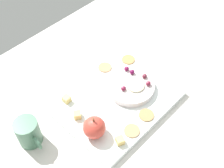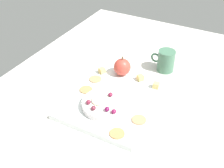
{
  "view_description": "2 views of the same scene",
  "coord_description": "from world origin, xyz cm",
  "px_view_note": "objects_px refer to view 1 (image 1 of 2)",
  "views": [
    {
      "loc": [
        -44.69,
        -36.17,
        78.13
      ],
      "look_at": [
        -3.9,
        2.89,
        10.7
      ],
      "focal_mm": 46.39,
      "sensor_mm": 36.0,
      "label": 1
    },
    {
      "loc": [
        63.81,
        35.7,
        68.1
      ],
      "look_at": [
        -5.97,
        -1.65,
        10.1
      ],
      "focal_mm": 46.53,
      "sensor_mm": 36.0,
      "label": 2
    }
  ],
  "objects_px": {
    "cup": "(28,132)",
    "cracker_1": "(146,115)",
    "grape_1": "(148,83)",
    "grape_2": "(124,89)",
    "cracker_3": "(128,60)",
    "cracker_0": "(132,131)",
    "cheese_cube_1": "(67,99)",
    "platter": "(116,100)",
    "grape_0": "(132,72)",
    "serving_dish": "(129,85)",
    "cheese_cube_2": "(120,141)",
    "cracker_2": "(105,67)",
    "grape_4": "(145,76)",
    "cheese_cube_0": "(77,115)",
    "grape_3": "(127,69)",
    "apple_whole": "(94,128)",
    "apple_slice_0": "(135,85)"
  },
  "relations": [
    {
      "from": "cracker_2",
      "to": "grape_3",
      "type": "distance_m",
      "value": 0.08
    },
    {
      "from": "cheese_cube_2",
      "to": "cracker_1",
      "type": "distance_m",
      "value": 0.12
    },
    {
      "from": "serving_dish",
      "to": "apple_whole",
      "type": "xyz_separation_m",
      "value": [
        -0.19,
        -0.04,
        0.02
      ]
    },
    {
      "from": "platter",
      "to": "cracker_3",
      "type": "xyz_separation_m",
      "value": [
        0.15,
        0.08,
        0.01
      ]
    },
    {
      "from": "cracker_0",
      "to": "cracker_2",
      "type": "relative_size",
      "value": 1.0
    },
    {
      "from": "serving_dish",
      "to": "grape_0",
      "type": "xyz_separation_m",
      "value": [
        0.04,
        0.02,
        0.02
      ]
    },
    {
      "from": "platter",
      "to": "grape_2",
      "type": "xyz_separation_m",
      "value": [
        0.03,
        -0.01,
        0.04
      ]
    },
    {
      "from": "cracker_2",
      "to": "grape_4",
      "type": "xyz_separation_m",
      "value": [
        0.04,
        -0.14,
        0.03
      ]
    },
    {
      "from": "platter",
      "to": "grape_3",
      "type": "height_order",
      "value": "grape_3"
    },
    {
      "from": "grape_1",
      "to": "cup",
      "type": "distance_m",
      "value": 0.38
    },
    {
      "from": "cracker_1",
      "to": "cheese_cube_0",
      "type": "bearing_deg",
      "value": 135.37
    },
    {
      "from": "cup",
      "to": "cracker_3",
      "type": "bearing_deg",
      "value": 0.32
    },
    {
      "from": "cheese_cube_1",
      "to": "apple_whole",
      "type": "bearing_deg",
      "value": -97.94
    },
    {
      "from": "platter",
      "to": "cheese_cube_1",
      "type": "bearing_deg",
      "value": 138.03
    },
    {
      "from": "cracker_1",
      "to": "apple_slice_0",
      "type": "height_order",
      "value": "apple_slice_0"
    },
    {
      "from": "cheese_cube_2",
      "to": "cracker_0",
      "type": "bearing_deg",
      "value": -0.02
    },
    {
      "from": "apple_whole",
      "to": "cup",
      "type": "relative_size",
      "value": 0.65
    },
    {
      "from": "cracker_2",
      "to": "apple_slice_0",
      "type": "relative_size",
      "value": 0.81
    },
    {
      "from": "cheese_cube_2",
      "to": "apple_slice_0",
      "type": "xyz_separation_m",
      "value": [
        0.17,
        0.09,
        0.01
      ]
    },
    {
      "from": "cracker_3",
      "to": "cracker_0",
      "type": "bearing_deg",
      "value": -136.29
    },
    {
      "from": "cheese_cube_0",
      "to": "grape_3",
      "type": "bearing_deg",
      "value": 2.43
    },
    {
      "from": "cheese_cube_1",
      "to": "cracker_1",
      "type": "relative_size",
      "value": 0.47
    },
    {
      "from": "grape_0",
      "to": "cup",
      "type": "relative_size",
      "value": 0.17
    },
    {
      "from": "grape_0",
      "to": "cup",
      "type": "xyz_separation_m",
      "value": [
        -0.36,
        0.06,
        -0.01
      ]
    },
    {
      "from": "cracker_3",
      "to": "grape_0",
      "type": "xyz_separation_m",
      "value": [
        -0.05,
        -0.06,
        0.03
      ]
    },
    {
      "from": "apple_whole",
      "to": "cup",
      "type": "height_order",
      "value": "cup"
    },
    {
      "from": "serving_dish",
      "to": "cracker_3",
      "type": "height_order",
      "value": "serving_dish"
    },
    {
      "from": "grape_1",
      "to": "grape_3",
      "type": "distance_m",
      "value": 0.09
    },
    {
      "from": "platter",
      "to": "cracker_1",
      "type": "height_order",
      "value": "cracker_1"
    },
    {
      "from": "cheese_cube_1",
      "to": "grape_1",
      "type": "height_order",
      "value": "grape_1"
    },
    {
      "from": "apple_slice_0",
      "to": "grape_2",
      "type": "bearing_deg",
      "value": 157.49
    },
    {
      "from": "cracker_0",
      "to": "cheese_cube_1",
      "type": "bearing_deg",
      "value": 105.2
    },
    {
      "from": "grape_0",
      "to": "apple_slice_0",
      "type": "height_order",
      "value": "grape_0"
    },
    {
      "from": "grape_1",
      "to": "apple_slice_0",
      "type": "distance_m",
      "value": 0.04
    },
    {
      "from": "apple_whole",
      "to": "cracker_0",
      "type": "height_order",
      "value": "apple_whole"
    },
    {
      "from": "cup",
      "to": "cracker_1",
      "type": "bearing_deg",
      "value": -34.08
    },
    {
      "from": "apple_whole",
      "to": "grape_2",
      "type": "bearing_deg",
      "value": 12.82
    },
    {
      "from": "cheese_cube_0",
      "to": "cracker_2",
      "type": "distance_m",
      "value": 0.21
    },
    {
      "from": "cracker_0",
      "to": "apple_slice_0",
      "type": "distance_m",
      "value": 0.15
    },
    {
      "from": "grape_1",
      "to": "grape_2",
      "type": "distance_m",
      "value": 0.08
    },
    {
      "from": "serving_dish",
      "to": "cracker_3",
      "type": "relative_size",
      "value": 3.41
    },
    {
      "from": "cup",
      "to": "grape_1",
      "type": "bearing_deg",
      "value": -19.65
    },
    {
      "from": "platter",
      "to": "grape_3",
      "type": "bearing_deg",
      "value": 24.49
    },
    {
      "from": "cracker_3",
      "to": "grape_3",
      "type": "distance_m",
      "value": 0.07
    },
    {
      "from": "grape_0",
      "to": "cracker_1",
      "type": "bearing_deg",
      "value": -122.17
    },
    {
      "from": "cracker_2",
      "to": "apple_whole",
      "type": "bearing_deg",
      "value": -141.74
    },
    {
      "from": "grape_3",
      "to": "apple_slice_0",
      "type": "xyz_separation_m",
      "value": [
        -0.03,
        -0.06,
        -0.0
      ]
    },
    {
      "from": "serving_dish",
      "to": "cheese_cube_2",
      "type": "distance_m",
      "value": 0.2
    },
    {
      "from": "cheese_cube_0",
      "to": "grape_4",
      "type": "distance_m",
      "value": 0.25
    },
    {
      "from": "grape_4",
      "to": "cup",
      "type": "relative_size",
      "value": 0.17
    }
  ]
}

